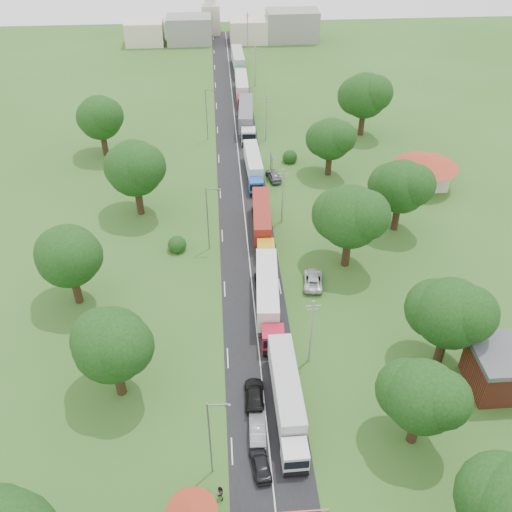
{
  "coord_description": "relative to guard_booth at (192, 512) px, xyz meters",
  "views": [
    {
      "loc": [
        -3.63,
        -50.27,
        48.34
      ],
      "look_at": [
        0.7,
        8.87,
        3.0
      ],
      "focal_mm": 40.0,
      "sensor_mm": 36.0,
      "label": 1
    }
  ],
  "objects": [
    {
      "name": "ground",
      "position": [
        7.2,
        25.0,
        -2.16
      ],
      "size": [
        260.0,
        260.0,
        0.0
      ],
      "primitive_type": "plane",
      "color": "#2E541C",
      "rests_on": "ground"
    },
    {
      "name": "road",
      "position": [
        7.2,
        45.0,
        -2.16
      ],
      "size": [
        8.0,
        200.0,
        0.04
      ],
      "primitive_type": "cube",
      "color": "black",
      "rests_on": "ground"
    },
    {
      "name": "guard_booth",
      "position": [
        0.0,
        0.0,
        0.0
      ],
      "size": [
        4.4,
        4.4,
        3.45
      ],
      "color": "beige",
      "rests_on": "ground"
    },
    {
      "name": "info_sign",
      "position": [
        12.4,
        60.0,
        0.84
      ],
      "size": [
        0.12,
        3.1,
        4.1
      ],
      "color": "slate",
      "rests_on": "ground"
    },
    {
      "name": "pole_1",
      "position": [
        12.7,
        18.0,
        2.52
      ],
      "size": [
        1.6,
        0.24,
        9.0
      ],
      "color": "gray",
      "rests_on": "ground"
    },
    {
      "name": "pole_2",
      "position": [
        12.7,
        46.0,
        2.52
      ],
      "size": [
        1.6,
        0.24,
        9.0
      ],
      "color": "gray",
      "rests_on": "ground"
    },
    {
      "name": "pole_3",
      "position": [
        12.7,
        74.0,
        2.52
      ],
      "size": [
        1.6,
        0.24,
        9.0
      ],
      "color": "gray",
      "rests_on": "ground"
    },
    {
      "name": "pole_4",
      "position": [
        12.7,
        102.0,
        2.52
      ],
      "size": [
        1.6,
        0.24,
        9.0
      ],
      "color": "gray",
      "rests_on": "ground"
    },
    {
      "name": "pole_5",
      "position": [
        12.7,
        130.0,
        2.52
      ],
      "size": [
        1.6,
        0.24,
        9.0
      ],
      "color": "gray",
      "rests_on": "ground"
    },
    {
      "name": "lamp_0",
      "position": [
        1.85,
        5.0,
        3.39
      ],
      "size": [
        2.03,
        0.22,
        10.0
      ],
      "color": "slate",
      "rests_on": "ground"
    },
    {
      "name": "lamp_1",
      "position": [
        1.85,
        40.0,
        3.39
      ],
      "size": [
        2.03,
        0.22,
        10.0
      ],
      "color": "slate",
      "rests_on": "ground"
    },
    {
      "name": "lamp_2",
      "position": [
        1.85,
        75.0,
        3.39
      ],
      "size": [
        2.03,
        0.22,
        10.0
      ],
      "color": "slate",
      "rests_on": "ground"
    },
    {
      "name": "tree_2",
      "position": [
        21.19,
        7.14,
        4.43
      ],
      "size": [
        8.0,
        8.0,
        10.1
      ],
      "color": "#382616",
      "rests_on": "ground"
    },
    {
      "name": "tree_3",
      "position": [
        27.19,
        17.16,
        5.06
      ],
      "size": [
        8.8,
        8.8,
        11.07
      ],
      "color": "#382616",
      "rests_on": "ground"
    },
    {
      "name": "tree_4",
      "position": [
        20.19,
        35.17,
        5.69
      ],
      "size": [
        9.6,
        9.6,
        12.05
      ],
      "color": "#382616",
      "rests_on": "ground"
    },
    {
      "name": "tree_5",
      "position": [
        29.19,
        43.16,
        5.06
      ],
      "size": [
        8.8,
        8.8,
        11.07
      ],
      "color": "#382616",
      "rests_on": "ground"
    },
    {
      "name": "tree_6",
      "position": [
        22.19,
        60.14,
        4.43
      ],
      "size": [
        8.0,
        8.0,
        10.1
      ],
      "color": "#382616",
      "rests_on": "ground"
    },
    {
      "name": "tree_7",
      "position": [
        31.19,
        75.17,
        5.69
      ],
      "size": [
        9.6,
        9.6,
        12.05
      ],
      "color": "#382616",
      "rests_on": "ground"
    },
    {
      "name": "tree_10",
      "position": [
        -7.81,
        15.16,
        5.06
      ],
      "size": [
        8.8,
        8.8,
        11.07
      ],
      "color": "#382616",
      "rests_on": "ground"
    },
    {
      "name": "tree_11",
      "position": [
        -14.81,
        30.16,
        5.06
      ],
      "size": [
        8.8,
        8.8,
        11.07
      ],
      "color": "#382616",
      "rests_on": "ground"
    },
    {
      "name": "tree_12",
      "position": [
        -8.81,
        50.17,
        5.69
      ],
      "size": [
        9.6,
        9.6,
        12.05
      ],
      "color": "#382616",
      "rests_on": "ground"
    },
    {
      "name": "tree_13",
      "position": [
        -16.81,
        70.16,
        5.06
      ],
      "size": [
        8.8,
        8.8,
        11.07
      ],
      "color": "#382616",
      "rests_on": "ground"
    },
    {
      "name": "house_brick",
      "position": [
        33.2,
        13.0,
        0.48
      ],
      "size": [
        8.6,
        6.6,
        5.2
      ],
      "color": "maroon",
      "rests_on": "ground"
    },
    {
      "name": "house_cream",
      "position": [
        37.2,
        55.0,
        1.48
      ],
      "size": [
        10.08,
        10.08,
        5.8
      ],
      "color": "beige",
      "rests_on": "ground"
    },
    {
      "name": "distant_town",
      "position": [
        7.88,
        135.0,
        1.32
      ],
      "size": [
        52.0,
        8.0,
        8.0
      ],
      "color": "gray",
      "rests_on": "ground"
    },
    {
      "name": "church",
      "position": [
        3.2,
        143.0,
        3.23
      ],
      "size": [
        5.0,
        5.0,
        12.3
      ],
      "color": "beige",
      "rests_on": "ground"
    },
    {
      "name": "truck_0",
      "position": [
        9.4,
        11.36,
        0.0
      ],
      "size": [
        2.68,
        14.72,
        4.08
      ],
      "color": "silver",
      "rests_on": "ground"
    },
    {
      "name": "truck_1",
      "position": [
        8.82,
        26.59,
        0.07
      ],
      "size": [
        3.4,
        15.25,
        4.21
      ],
      "color": "#A9132B",
      "rests_on": "ground"
    },
    {
      "name": "truck_2",
      "position": [
        9.47,
        43.15,
        -0.06
      ],
      "size": [
        2.99,
        14.35,
        3.97
      ],
      "color": "orange",
      "rests_on": "ground"
    },
    {
      "name": "truck_3",
      "position": [
        9.41,
        60.3,
        -0.17
      ],
      "size": [
        2.67,
        13.6,
        3.76
      ],
      "color": "#1C4AA9",
      "rests_on": "ground"
    },
    {
      "name": "truck_4",
      "position": [
        9.31,
        79.18,
        0.15
      ],
      "size": [
        3.55,
        15.8,
        4.36
      ],
      "color": "silver",
      "rests_on": "ground"
    },
    {
      "name": "truck_5",
      "position": [
        9.31,
        95.22,
        0.0
      ],
      "size": [
        2.66,
        14.73,
        4.08
      ],
      "color": "#B11B22",
      "rests_on": "ground"
    },
    {
      "name": "truck_6",
      "position": [
        9.33,
        112.6,
        0.02
      ],
      "size": [
        2.84,
        14.86,
        4.11
      ],
      "color": "#26663F",
      "rests_on": "ground"
    },
    {
      "name": "car_lane_front",
      "position": [
        6.2,
        5.0,
        -1.46
      ],
      "size": [
        2.17,
        4.31,
        1.41
      ],
      "primitive_type": "imported",
      "rotation": [
        0.0,
        0.0,
        3.27
      ],
      "color": "black",
      "rests_on": "ground"
    },
    {
      "name": "car_lane_mid",
      "position": [
        6.2,
        8.79,
        -1.42
      ],
      "size": [
        1.74,
        4.56,
        1.49
      ],
      "primitive_type": "imported",
      "rotation": [
        0.0,
        0.0,
        3.11
      ],
      "color": "gray",
      "rests_on": "ground"
    },
    {
      "name": "car_lane_rear",
      "position": [
        6.2,
        13.0,
        -1.44
      ],
      "size": [
        2.18,
        5.03,
        1.44
      ],
      "primitive_type": "imported",
      "rotation": [
        0.0,
        0.0,
        3.11
      ],
      "color": "black",
      "rests_on": "ground"
    },
    {
      "name": "car_verge_near",
      "position": [
        15.17,
        31.21,
        -1.44
      ],
      "size": [
        3.11,
        5.49,
        1.45
      ],
      "primitive_type": "imported",
      "rotation": [
        0.0,
        0.0,
        3.0
      ],
      "color": "silver",
      "rests_on": "ground"
    },
    {
      "name": "car_verge_far",
      "position": [
        12.7,
        58.9,
        -1.38
      ],
      "size": [
        2.71,
        4.86,
        1.56
      ],
      "primitive_type": "imported",
      "rotation": [
        0.0,
        0.0,
        3.34
      ],
      "color": "#5C5F64",
      "rests_on": "ground"
    },
    {
      "name": "pedestrian_booth",
      "position": [
        2.4,
        2.18,
        -1.28
      ],
      "size": [
        1.01,
        1.08,
        1.76
      ],
      "primitive_type": "imported",
      "rotation": [
        0.0,
        0.0,
        -1.03
      ],
      "color": "gray",
      "rests_on": "ground"
    }
  ]
}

